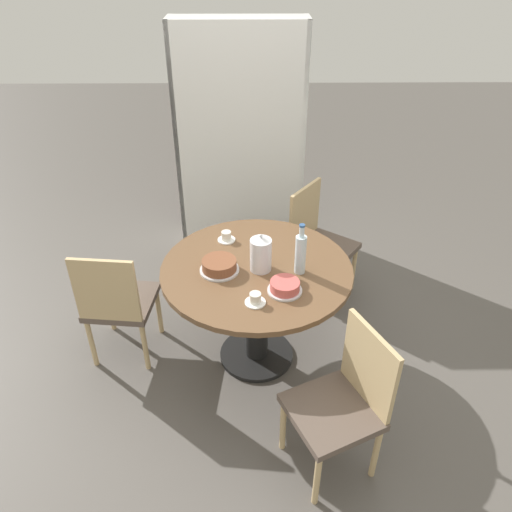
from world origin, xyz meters
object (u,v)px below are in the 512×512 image
(chair_a, at_px, (118,302))
(coffee_pot, at_px, (261,254))
(bookshelf, at_px, (241,147))
(water_bottle, at_px, (301,253))
(chair_b, at_px, (343,401))
(cake_main, at_px, (219,266))
(cup_b, at_px, (226,237))
(cake_second, at_px, (285,287))
(cup_a, at_px, (255,299))
(chair_c, at_px, (318,240))

(chair_a, distance_m, coffee_pot, 1.01)
(bookshelf, bearing_deg, water_bottle, 102.75)
(chair_b, xyz_separation_m, coffee_pot, (-0.41, 0.77, 0.40))
(water_bottle, distance_m, cake_main, 0.49)
(cup_b, bearing_deg, cake_second, -57.27)
(cup_a, bearing_deg, bookshelf, 93.09)
(chair_a, distance_m, cup_a, 1.01)
(chair_a, distance_m, cake_main, 0.75)
(bookshelf, distance_m, cake_main, 1.65)
(coffee_pot, bearing_deg, bookshelf, 94.97)
(chair_a, height_order, chair_c, same)
(cake_second, bearing_deg, bookshelf, 98.45)
(chair_b, distance_m, cake_main, 1.05)
(cake_main, bearing_deg, chair_c, 48.32)
(chair_c, distance_m, cup_a, 1.25)
(cake_second, relative_size, cup_b, 1.70)
(bookshelf, distance_m, cup_b, 1.30)
(coffee_pot, bearing_deg, cup_a, -96.39)
(chair_a, height_order, water_bottle, water_bottle)
(chair_a, height_order, cake_main, chair_a)
(cake_second, relative_size, cup_a, 1.70)
(chair_a, bearing_deg, cake_main, -179.52)
(water_bottle, bearing_deg, bookshelf, 102.75)
(coffee_pot, height_order, water_bottle, water_bottle)
(chair_a, bearing_deg, cake_second, 171.60)
(cake_main, height_order, cake_second, cake_main)
(chair_b, height_order, cake_second, chair_b)
(bookshelf, xyz_separation_m, water_bottle, (0.37, -1.65, -0.00))
(coffee_pot, bearing_deg, cake_main, -176.76)
(chair_b, bearing_deg, bookshelf, 168.18)
(chair_b, relative_size, cake_second, 4.42)
(bookshelf, distance_m, coffee_pot, 1.63)
(cake_main, xyz_separation_m, cup_a, (0.21, -0.31, -0.01))
(chair_c, distance_m, cup_b, 0.87)
(chair_c, distance_m, cake_second, 1.10)
(cake_second, bearing_deg, coffee_pot, 121.18)
(chair_a, distance_m, cake_second, 1.14)
(chair_c, bearing_deg, bookshelf, 71.96)
(coffee_pot, xyz_separation_m, cup_b, (-0.22, 0.33, -0.09))
(coffee_pot, bearing_deg, cake_second, -58.82)
(chair_b, bearing_deg, cup_a, -159.59)
(chair_b, distance_m, water_bottle, 0.87)
(cake_main, distance_m, cake_second, 0.43)
(cake_main, xyz_separation_m, cake_second, (0.38, -0.21, -0.00))
(chair_c, relative_size, coffee_pot, 3.57)
(water_bottle, relative_size, cake_second, 1.64)
(cup_a, bearing_deg, cup_b, 105.75)
(bookshelf, xyz_separation_m, cake_main, (-0.11, -1.64, -0.10))
(water_bottle, distance_m, cup_b, 0.59)
(chair_a, distance_m, chair_b, 1.56)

